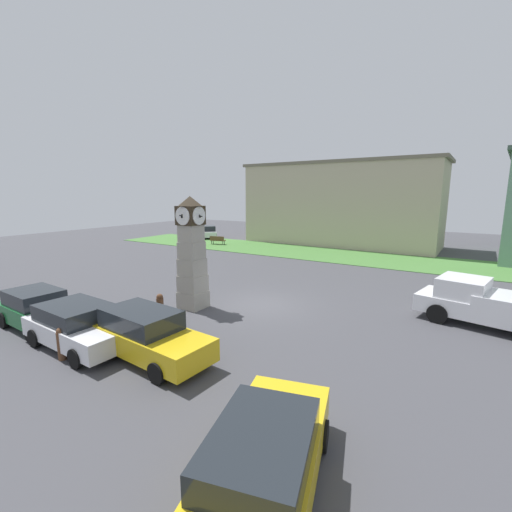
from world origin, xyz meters
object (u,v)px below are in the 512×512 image
object	(u,v)px
car_far_lot	(265,458)
bench	(218,240)
car_navy_sedan	(38,309)
pickup_truck	(486,304)
car_by_building	(147,334)
clock_tower	(192,255)
bollard_mid_row	(104,332)
bollard_far_row	(141,317)
car_near_tower	(79,325)
bollard_end_row	(160,306)
bollard_near_tower	(61,343)
car_end_of_row	(207,232)

from	to	relation	value
car_far_lot	bench	distance (m)	30.52
car_navy_sedan	pickup_truck	distance (m)	17.94
car_navy_sedan	car_far_lot	bearing A→B (deg)	-9.58
car_far_lot	pickup_truck	distance (m)	12.09
car_by_building	pickup_truck	bearing A→B (deg)	43.94
clock_tower	bench	xyz separation A→B (m)	(-11.44, 16.45, -1.96)
car_by_building	car_far_lot	world-z (taller)	car_by_building
car_navy_sedan	bench	distance (m)	22.93
bollard_mid_row	car_navy_sedan	distance (m)	3.65
bollard_far_row	car_near_tower	world-z (taller)	car_near_tower
bollard_mid_row	pickup_truck	xyz separation A→B (m)	(11.54, 9.20, 0.46)
bollard_end_row	car_by_building	bearing A→B (deg)	-49.46
clock_tower	bench	size ratio (longest dim) A/B	3.09
bollard_far_row	car_navy_sedan	world-z (taller)	car_navy_sedan
bollard_near_tower	car_near_tower	bearing A→B (deg)	117.68
car_navy_sedan	car_end_of_row	xyz separation A→B (m)	(-12.32, 25.29, -0.00)
bollard_end_row	car_end_of_row	xyz separation A→B (m)	(-15.76, 22.09, 0.20)
car_navy_sedan	car_near_tower	xyz separation A→B (m)	(3.02, -0.12, -0.01)
bollard_mid_row	car_by_building	size ratio (longest dim) A/B	0.20
car_far_lot	car_near_tower	bearing A→B (deg)	167.93
car_near_tower	bollard_far_row	bearing A→B (deg)	75.42
clock_tower	bollard_far_row	bearing A→B (deg)	-90.04
bollard_far_row	car_far_lot	xyz separation A→B (m)	(8.02, -4.04, 0.27)
bench	bollard_near_tower	bearing A→B (deg)	-63.33
car_near_tower	bollard_near_tower	bearing A→B (deg)	-62.32
bollard_end_row	car_near_tower	distance (m)	3.36
bollard_far_row	car_by_building	xyz separation A→B (m)	(2.14, -1.56, 0.32)
car_end_of_row	bench	bearing A→B (deg)	-39.91
bollard_near_tower	bollard_end_row	xyz separation A→B (m)	(-0.05, 4.22, 0.02)
bollard_end_row	pickup_truck	distance (m)	13.35
bollard_end_row	car_far_lot	size ratio (longest dim) A/B	0.24
bollard_near_tower	car_by_building	world-z (taller)	car_by_building
bollard_mid_row	clock_tower	bearing A→B (deg)	90.28
clock_tower	car_far_lot	size ratio (longest dim) A/B	1.11
clock_tower	bollard_mid_row	bearing A→B (deg)	-89.72
bollard_end_row	car_navy_sedan	world-z (taller)	car_navy_sedan
car_navy_sedan	car_far_lot	world-z (taller)	car_navy_sedan
car_far_lot	car_navy_sedan	bearing A→B (deg)	170.42
bollard_mid_row	bench	size ratio (longest dim) A/B	0.56
bollard_near_tower	bench	distance (m)	25.25
car_by_building	car_end_of_row	bearing A→B (deg)	126.09
bollard_far_row	car_near_tower	xyz separation A→B (m)	(-0.57, -2.20, 0.28)
bollard_near_tower	bollard_far_row	xyz separation A→B (m)	(0.10, 3.10, -0.07)
car_near_tower	car_by_building	world-z (taller)	car_by_building
bench	car_far_lot	bearing A→B (deg)	-50.38
clock_tower	car_near_tower	xyz separation A→B (m)	(-0.58, -5.22, -1.73)
bollard_end_row	pickup_truck	size ratio (longest dim) A/B	0.21
bollard_end_row	car_by_building	xyz separation A→B (m)	(2.30, -2.69, 0.24)
car_near_tower	bench	bearing A→B (deg)	116.62
car_near_tower	pickup_truck	world-z (taller)	pickup_truck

